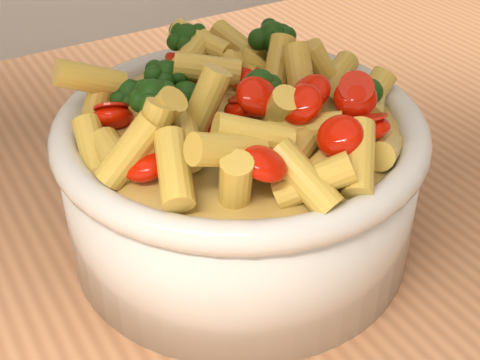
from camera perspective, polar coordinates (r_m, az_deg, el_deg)
table at (r=0.55m, az=-2.25°, el=-14.22°), size 1.20×0.80×0.90m
serving_bowl at (r=0.46m, az=0.00°, el=0.13°), size 0.25×0.25×0.11m
pasta_salad at (r=0.43m, az=0.00°, el=7.38°), size 0.19×0.19×0.04m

